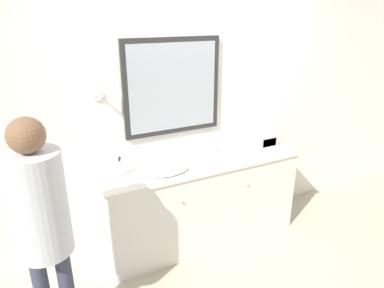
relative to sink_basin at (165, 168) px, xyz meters
The scene contains 9 objects.
ground_plane 1.03m from the sink_basin, 32.13° to the right, with size 14.00×14.00×0.00m, color #B2A893.
wall_back 0.62m from the sink_basin, 37.06° to the left, with size 8.00×0.18×2.55m.
vanity_counter 0.62m from the sink_basin, ahead, with size 2.02×0.52×0.89m.
sink_basin is the anchor object (origin of this frame).
soap_bottle 0.40m from the sink_basin, 169.37° to the left, with size 0.07×0.07×0.18m.
appliance_box 1.19m from the sink_basin, ahead, with size 0.24×0.15×0.13m.
picture_frame 0.60m from the sink_basin, 14.02° to the left, with size 0.10×0.01×0.11m.
hand_towel_near_sink 0.82m from the sink_basin, ahead, with size 0.20×0.12×0.04m.
person 1.22m from the sink_basin, 151.63° to the right, with size 0.34×0.34×1.69m.
Camera 1 is at (-1.45, -2.37, 2.24)m, focal length 32.00 mm.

